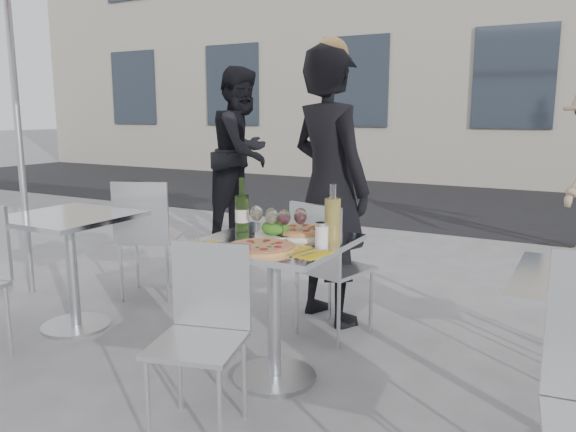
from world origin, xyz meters
The scene contains 21 objects.
ground centered at (0.00, 0.00, 0.00)m, with size 80.00×80.00×0.00m, color slate.
street_asphalt centered at (0.00, 6.50, 0.00)m, with size 24.00×5.00×0.00m, color black.
main_table centered at (0.00, 0.00, 0.54)m, with size 0.72×0.72×0.75m.
side_table_left centered at (-1.50, 0.00, 0.54)m, with size 0.72×0.72×0.75m.
chair_far centered at (0.00, 0.63, 0.51)m, with size 0.48×0.48×0.85m.
chair_near centered at (-0.06, -0.51, 0.48)m, with size 0.46×0.46×0.82m.
side_chair_lfar centered at (-1.48, 0.67, 0.53)m, with size 0.55×0.55×0.90m.
woman_diner centered at (-0.13, 0.95, 0.90)m, with size 0.66×0.43×1.80m, color black.
pedestrian_a centered at (-2.12, 2.95, 0.94)m, with size 0.92×0.71×1.89m, color black.
pizza_near centered at (0.04, -0.19, 0.76)m, with size 0.33×0.33×0.02m.
pizza_far centered at (0.06, 0.20, 0.77)m, with size 0.33×0.33×0.03m.
salad_plate centered at (-0.04, 0.09, 0.79)m, with size 0.22×0.22×0.09m.
wine_bottle centered at (-0.25, 0.09, 0.86)m, with size 0.07×0.07×0.29m.
carafe centered at (0.28, 0.11, 0.87)m, with size 0.08×0.08×0.29m.
sugar_shaker centered at (0.25, 0.04, 0.80)m, with size 0.06×0.06×0.11m.
wineglass_white_a centered at (-0.15, 0.07, 0.86)m, with size 0.07×0.07×0.16m.
wineglass_white_b centered at (-0.03, 0.04, 0.86)m, with size 0.07×0.07×0.16m.
wineglass_red_a centered at (0.04, 0.04, 0.86)m, with size 0.07×0.07×0.16m.
wineglass_red_b centered at (0.10, 0.10, 0.86)m, with size 0.07×0.07×0.16m.
napkin_left centered at (-0.27, -0.27, 0.75)m, with size 0.24×0.24×0.01m.
napkin_right centered at (0.27, -0.16, 0.75)m, with size 0.22×0.22×0.01m.
Camera 1 is at (1.39, -2.39, 1.38)m, focal length 35.00 mm.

